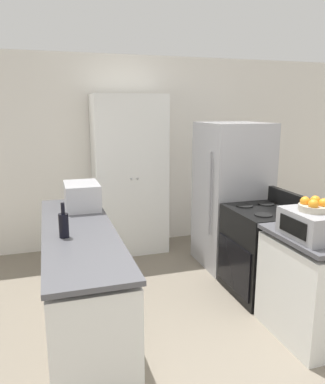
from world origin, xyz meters
name	(u,v)px	position (x,y,z in m)	size (l,w,h in m)	color
wall_back	(131,153)	(0.00, 3.22, 1.30)	(7.00, 0.06, 2.60)	silver
counter_left	(81,279)	(-0.92, 1.23, 0.44)	(0.60, 2.25, 0.90)	silver
counter_right	(311,287)	(0.92, 0.50, 0.44)	(0.60, 0.79, 0.90)	silver
pantry_cabinet	(130,175)	(-0.10, 2.90, 1.04)	(0.94, 0.57, 2.08)	white
stove	(262,251)	(0.94, 1.29, 0.46)	(0.66, 0.74, 1.06)	black
refrigerator	(231,195)	(0.98, 2.09, 0.87)	(0.76, 0.78, 1.74)	#A3A3A8
microwave	(82,196)	(-0.81, 1.90, 1.04)	(0.35, 0.47, 0.26)	#B2B2B7
wine_bottle	(64,225)	(-1.04, 1.04, 1.01)	(0.08, 0.08, 0.28)	black
toaster_oven	(311,225)	(0.81, 0.44, 1.01)	(0.34, 0.46, 0.22)	#939399
fruit_bowl	(314,206)	(0.83, 0.45, 1.16)	(0.24, 0.24, 0.11)	#B2A893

